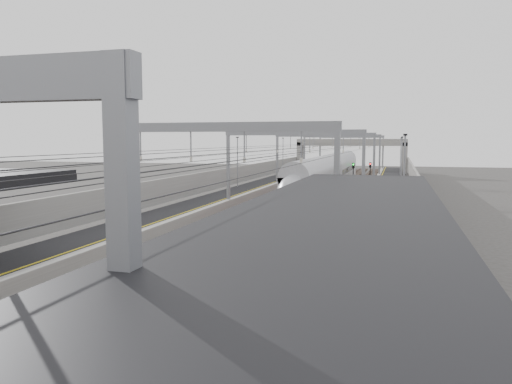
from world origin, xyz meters
The scene contains 12 objects.
platform_left centered at (-8.00, 45.00, 0.50)m, with size 4.00×120.00×1.00m, color black.
platform_right centered at (8.00, 45.00, 0.50)m, with size 4.00×120.00×1.00m, color black.
tracks centered at (0.00, 45.00, 0.05)m, with size 11.40×140.00×0.20m.
overhead_line centered at (0.00, 51.62, 6.14)m, with size 13.00×140.00×6.60m.
canopy_right centered at (8.03, 2.99, 5.09)m, with size 4.40×30.00×4.24m.
overbridge centered at (0.00, 100.00, 5.31)m, with size 22.00×2.20×6.90m.
wall_left centered at (-11.20, 45.00, 1.60)m, with size 0.30×120.00×3.20m, color gray.
wall_right centered at (11.20, 45.00, 1.60)m, with size 0.30×120.00×3.20m, color gray.
train centered at (1.50, 53.91, 1.97)m, with size 2.53×46.06×4.00m.
signal_green centered at (-5.20, 70.20, 2.42)m, with size 0.32×0.32×3.48m.
signal_red_near centered at (3.20, 68.31, 2.42)m, with size 0.32×0.32×3.48m.
signal_red_far centered at (5.40, 70.80, 2.42)m, with size 0.32×0.32×3.48m.
Camera 1 is at (9.19, -2.82, 6.66)m, focal length 35.00 mm.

